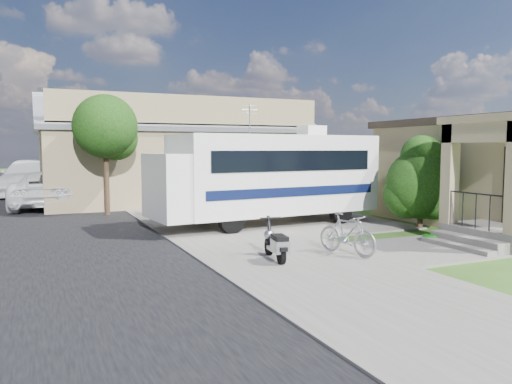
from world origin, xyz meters
name	(u,v)px	position (x,y,z in m)	size (l,w,h in m)	color
ground	(315,251)	(0.00, 0.00, 0.00)	(120.00, 120.00, 0.00)	#214713
street_slab	(0,217)	(-7.50, 10.00, 0.01)	(9.00, 80.00, 0.02)	black
sidewalk_slab	(173,208)	(-1.00, 10.00, 0.03)	(4.00, 80.00, 0.06)	#5D5A54
driveway_slab	(285,222)	(1.50, 4.50, 0.03)	(7.00, 6.00, 0.05)	#5D5A54
walk_slab	(437,248)	(3.00, -1.00, 0.03)	(4.00, 3.00, 0.05)	#5D5A54
warehouse	(171,160)	(0.00, 13.97, 1.99)	(12.50, 8.40, 5.04)	#837251
street_tree_a	(108,130)	(-3.70, 9.05, 3.25)	(2.44, 2.40, 4.58)	#2E2014
street_tree_b	(83,133)	(-3.70, 19.05, 3.39)	(2.44, 2.40, 4.73)	#2E2014
street_tree_c	(72,141)	(-3.70, 28.05, 3.10)	(2.44, 2.40, 4.42)	#2E2014
motorhome	(268,175)	(0.74, 4.30, 1.68)	(7.82, 3.11, 3.91)	silver
shrub	(421,181)	(4.87, 1.70, 1.52)	(2.42, 2.31, 2.97)	#2E2014
scooter	(276,244)	(-1.45, -0.72, 0.42)	(0.56, 1.41, 0.93)	black
bicycle	(347,237)	(0.33, -0.87, 0.49)	(0.46, 1.63, 0.98)	#929399
pickup_truck	(46,189)	(-5.84, 12.79, 0.78)	(2.60, 5.64, 1.57)	white
van	(30,178)	(-6.49, 19.50, 0.96)	(2.68, 6.60, 1.91)	white
garden_hose	(430,239)	(3.43, -0.27, 0.09)	(0.40, 0.40, 0.18)	#176213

